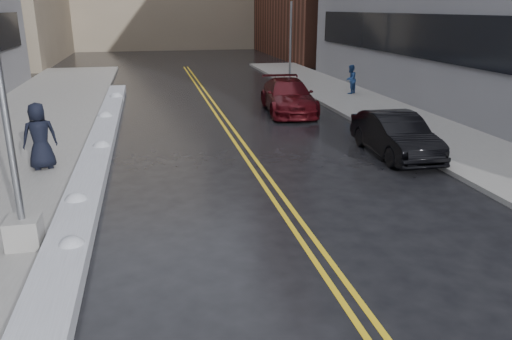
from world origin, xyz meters
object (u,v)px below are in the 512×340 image
fire_hydrant (397,118)px  traffic_signal (291,30)px  pedestrian_c (40,136)px  car_black (395,135)px  car_maroon (288,96)px  lamppost (8,132)px  pedestrian_east (351,79)px

fire_hydrant → traffic_signal: bearing=92.0°
fire_hydrant → pedestrian_c: pedestrian_c is taller
car_black → car_maroon: bearing=102.5°
pedestrian_c → car_black: (11.21, -0.52, -0.43)m
car_black → pedestrian_c: bearing=178.9°
lamppost → traffic_signal: bearing=61.8°
pedestrian_east → car_black: bearing=31.8°
car_black → fire_hydrant: bearing=63.2°
fire_hydrant → car_black: car_black is taller
lamppost → car_black: size_ratio=1.74×
car_black → traffic_signal: bearing=87.6°
fire_hydrant → pedestrian_c: 13.17m
car_maroon → pedestrian_east: bearing=43.3°
fire_hydrant → car_black: size_ratio=0.17×
pedestrian_east → pedestrian_c: bearing=-5.6°
pedestrian_c → traffic_signal: bearing=-145.0°
traffic_signal → pedestrian_east: bearing=-71.1°
fire_hydrant → car_black: bearing=-118.4°
fire_hydrant → car_maroon: (-3.21, 4.72, 0.22)m
car_maroon → fire_hydrant: bearing=-50.6°
pedestrian_east → lamppost: bearing=7.0°
traffic_signal → lamppost: bearing=-118.2°
fire_hydrant → traffic_signal: (-0.50, 14.00, 2.85)m
lamppost → car_maroon: lamppost is taller
lamppost → pedestrian_c: size_ratio=3.81×
traffic_signal → car_black: bearing=-94.0°
lamppost → traffic_signal: size_ratio=1.27×
lamppost → pedestrian_east: 21.41m
fire_hydrant → car_black: (-1.69, -3.13, 0.17)m
pedestrian_east → car_black: pedestrian_east is taller
traffic_signal → car_black: 17.38m
pedestrian_c → pedestrian_east: pedestrian_c is taller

